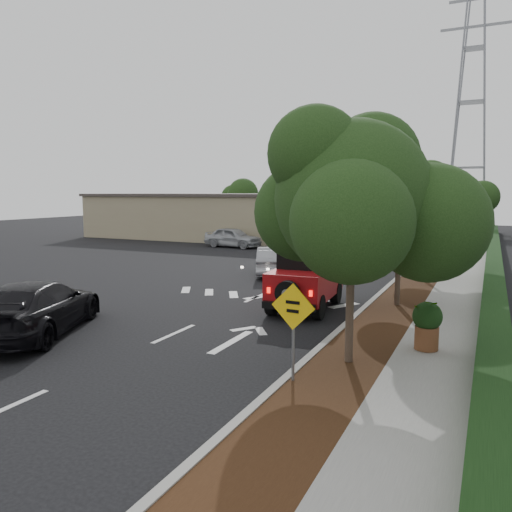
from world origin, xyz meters
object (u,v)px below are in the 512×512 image
Objects in this scene: red_jeep at (307,278)px; silver_suv_ahead at (329,260)px; speed_hump_sign at (293,319)px; black_suv_oncoming at (36,307)px.

silver_suv_ahead is at bearing 97.80° from red_jeep.
red_jeep reaches higher than silver_suv_ahead.
silver_suv_ahead is at bearing 107.89° from speed_hump_sign.
speed_hump_sign reaches higher than black_suv_oncoming.
silver_suv_ahead is 0.89× the size of black_suv_oncoming.
silver_suv_ahead is at bearing -130.71° from black_suv_oncoming.
red_jeep is 2.01× the size of speed_hump_sign.
red_jeep is 7.75m from speed_hump_sign.
black_suv_oncoming is 8.64m from speed_hump_sign.
red_jeep is 0.88× the size of silver_suv_ahead.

